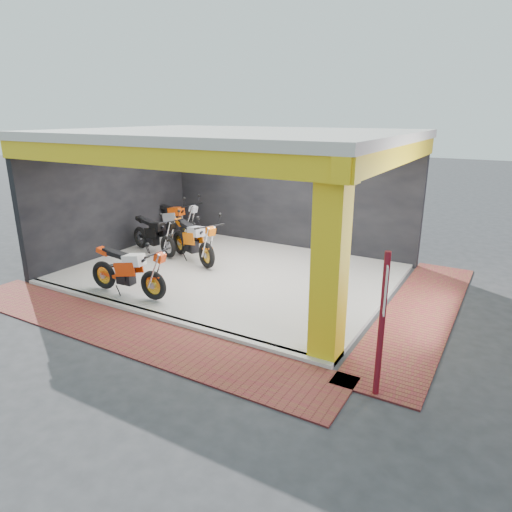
{
  "coord_description": "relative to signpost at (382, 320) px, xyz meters",
  "views": [
    {
      "loc": [
        6.26,
        -7.48,
        4.08
      ],
      "look_at": [
        1.15,
        1.3,
        0.9
      ],
      "focal_mm": 32.0,
      "sensor_mm": 36.0,
      "label": 1
    }
  ],
  "objects": [
    {
      "name": "paver_front",
      "position": [
        -4.82,
        -0.4,
        -1.23
      ],
      "size": [
        9.0,
        1.4,
        0.03
      ],
      "primitive_type": "cube",
      "color": "maroon",
      "rests_on": "ground"
    },
    {
      "name": "signpost",
      "position": [
        0.0,
        0.0,
        0.0
      ],
      "size": [
        0.12,
        0.31,
        2.28
      ],
      "rotation": [
        0.0,
        0.0,
        0.34
      ],
      "color": "maroon",
      "rests_on": "ground"
    },
    {
      "name": "ground",
      "position": [
        -4.82,
        1.4,
        -1.25
      ],
      "size": [
        80.0,
        80.0,
        0.0
      ],
      "primitive_type": "plane",
      "color": "#2D2D30",
      "rests_on": "ground"
    },
    {
      "name": "moto_row_a",
      "position": [
        -5.52,
        3.26,
        -0.42
      ],
      "size": [
        2.53,
        1.76,
        1.45
      ],
      "primitive_type": null,
      "rotation": [
        0.0,
        0.0,
        -0.41
      ],
      "color": "orange",
      "rests_on": "showroom_floor"
    },
    {
      "name": "paver_right",
      "position": [
        -0.02,
        3.4,
        -1.23
      ],
      "size": [
        1.4,
        7.0,
        0.03
      ],
      "primitive_type": "cube",
      "color": "maroon",
      "rests_on": "ground"
    },
    {
      "name": "showroom_floor",
      "position": [
        -4.82,
        3.4,
        -1.2
      ],
      "size": [
        8.0,
        6.0,
        0.1
      ],
      "primitive_type": "cube",
      "color": "white",
      "rests_on": "ground"
    },
    {
      "name": "moto_hero",
      "position": [
        -5.24,
        0.9,
        -0.46
      ],
      "size": [
        2.3,
        0.96,
        1.38
      ],
      "primitive_type": null,
      "rotation": [
        0.0,
        0.0,
        0.05
      ],
      "color": "red",
      "rests_on": "showroom_floor"
    },
    {
      "name": "floor_kerb",
      "position": [
        -4.82,
        0.38,
        -1.2
      ],
      "size": [
        8.0,
        0.2,
        0.1
      ],
      "primitive_type": "cube",
      "color": "white",
      "rests_on": "ground"
    },
    {
      "name": "moto_row_c",
      "position": [
        -7.62,
        5.16,
        -0.41
      ],
      "size": [
        2.5,
        1.17,
        1.47
      ],
      "primitive_type": null,
      "rotation": [
        0.0,
        0.0,
        -0.12
      ],
      "color": "#A7AAAF",
      "rests_on": "showroom_floor"
    },
    {
      "name": "back_wall",
      "position": [
        -4.82,
        6.5,
        0.5
      ],
      "size": [
        8.2,
        0.2,
        3.5
      ],
      "primitive_type": "cube",
      "color": "black",
      "rests_on": "ground"
    },
    {
      "name": "corner_column",
      "position": [
        -1.07,
        0.65,
        0.5
      ],
      "size": [
        0.5,
        0.5,
        3.5
      ],
      "primitive_type": "cube",
      "color": "gold",
      "rests_on": "ground"
    },
    {
      "name": "header_beam_right",
      "position": [
        -0.82,
        3.4,
        2.05
      ],
      "size": [
        0.3,
        6.4,
        0.4
      ],
      "primitive_type": "cube",
      "color": "gold",
      "rests_on": "corner_column"
    },
    {
      "name": "left_wall",
      "position": [
        -8.92,
        3.4,
        0.5
      ],
      "size": [
        0.2,
        6.2,
        3.5
      ],
      "primitive_type": "cube",
      "color": "black",
      "rests_on": "ground"
    },
    {
      "name": "showroom_ceiling",
      "position": [
        -4.82,
        3.4,
        2.35
      ],
      "size": [
        8.4,
        6.4,
        0.2
      ],
      "primitive_type": "cube",
      "color": "beige",
      "rests_on": "corner_column"
    },
    {
      "name": "header_beam_front",
      "position": [
        -4.82,
        0.4,
        2.05
      ],
      "size": [
        8.4,
        0.3,
        0.4
      ],
      "primitive_type": "cube",
      "color": "gold",
      "rests_on": "corner_column"
    },
    {
      "name": "moto_row_b",
      "position": [
        -7.02,
        3.46,
        -0.47
      ],
      "size": [
        2.33,
        1.31,
        1.34
      ],
      "primitive_type": null,
      "rotation": [
        0.0,
        0.0,
        -0.24
      ],
      "color": "black",
      "rests_on": "showroom_floor"
    }
  ]
}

